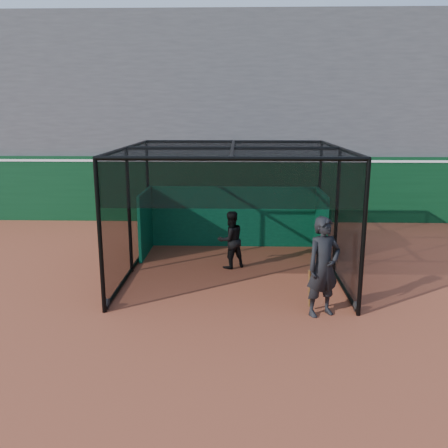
{
  "coord_description": "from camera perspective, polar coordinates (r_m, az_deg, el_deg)",
  "views": [
    {
      "loc": [
        0.5,
        -9.58,
        4.16
      ],
      "look_at": [
        0.16,
        2.0,
        1.4
      ],
      "focal_mm": 38.0,
      "sensor_mm": 36.0,
      "label": 1
    }
  ],
  "objects": [
    {
      "name": "grandstand",
      "position": [
        21.86,
        0.39,
        14.21
      ],
      "size": [
        50.0,
        7.85,
        8.95
      ],
      "color": "#4C4C4F",
      "rests_on": "ground"
    },
    {
      "name": "ground",
      "position": [
        10.46,
        -1.2,
        -10.04
      ],
      "size": [
        120.0,
        120.0,
        0.0
      ],
      "primitive_type": "plane",
      "color": "#9A472C",
      "rests_on": "ground"
    },
    {
      "name": "batting_cage",
      "position": [
        12.22,
        1.0,
        1.44
      ],
      "size": [
        5.45,
        5.41,
        3.26
      ],
      "color": "black",
      "rests_on": "ground"
    },
    {
      "name": "on_deck_player",
      "position": [
        9.97,
        11.85,
        -5.08
      ],
      "size": [
        0.91,
        0.78,
        2.1
      ],
      "color": "black",
      "rests_on": "ground"
    },
    {
      "name": "batter",
      "position": [
        12.79,
        0.79,
        -1.9
      ],
      "size": [
        0.96,
        0.9,
        1.57
      ],
      "primitive_type": "imported",
      "rotation": [
        0.0,
        0.0,
        3.67
      ],
      "color": "black",
      "rests_on": "ground"
    },
    {
      "name": "outfield_wall",
      "position": [
        18.32,
        0.11,
        4.37
      ],
      "size": [
        50.0,
        0.5,
        2.5
      ],
      "color": "#093318",
      "rests_on": "ground"
    }
  ]
}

